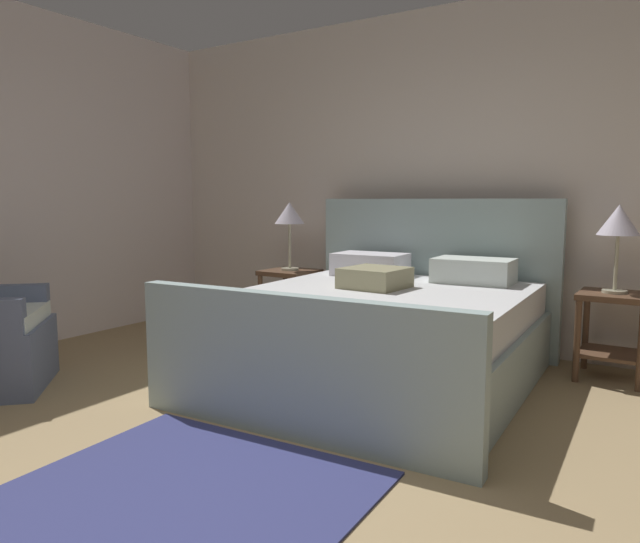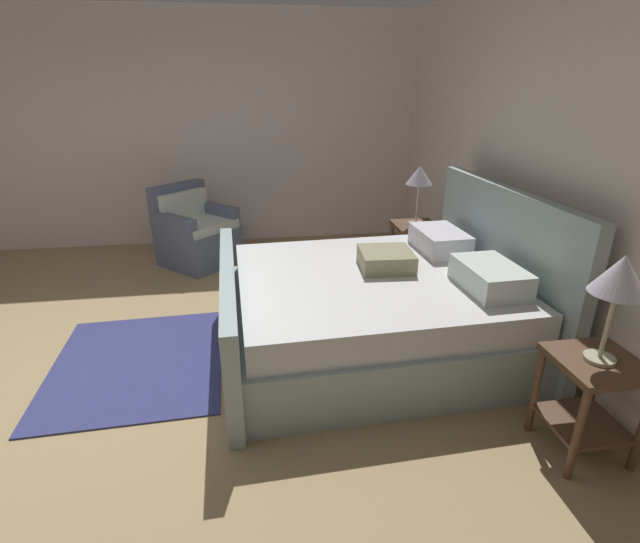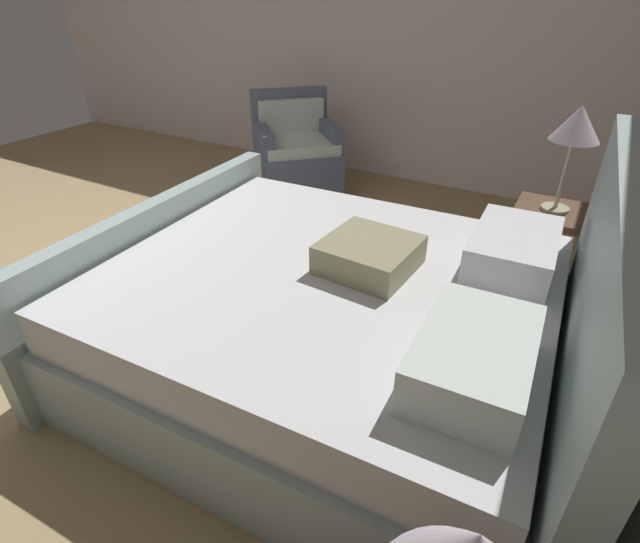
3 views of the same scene
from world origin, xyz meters
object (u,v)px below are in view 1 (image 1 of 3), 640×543
(table_lamp_right, at_px, (619,223))
(table_lamp_left, at_px, (290,216))
(bed, at_px, (383,330))
(nightstand_right, at_px, (613,322))
(nightstand_left, at_px, (290,292))

(table_lamp_right, xyz_separation_m, table_lamp_left, (-2.61, -0.10, 0.01))
(table_lamp_right, height_order, table_lamp_left, table_lamp_left)
(bed, distance_m, nightstand_right, 1.57)
(nightstand_right, height_order, table_lamp_right, table_lamp_right)
(bed, bearing_deg, nightstand_right, 33.41)
(nightstand_right, distance_m, nightstand_left, 2.61)
(nightstand_left, distance_m, table_lamp_left, 0.68)
(nightstand_right, relative_size, nightstand_left, 1.00)
(nightstand_right, xyz_separation_m, table_lamp_right, (0.00, 0.00, 0.67))
(nightstand_left, bearing_deg, table_lamp_right, 2.29)
(nightstand_right, xyz_separation_m, nightstand_left, (-2.61, -0.10, 0.00))
(nightstand_right, height_order, table_lamp_left, table_lamp_left)
(table_lamp_right, xyz_separation_m, nightstand_left, (-2.61, -0.10, -0.67))
(bed, relative_size, nightstand_left, 3.86)
(nightstand_left, bearing_deg, nightstand_right, 2.29)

